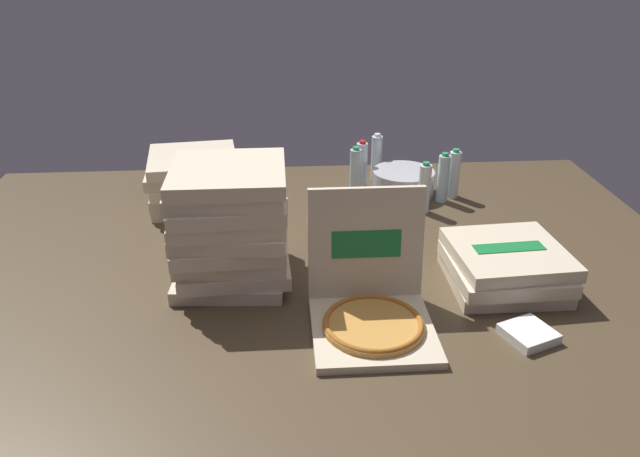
# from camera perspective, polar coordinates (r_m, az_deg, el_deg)

# --- Properties ---
(ground_plane) EXTENTS (3.20, 2.40, 0.02)m
(ground_plane) POSITION_cam_1_polar(r_m,az_deg,el_deg) (2.48, -1.22, -4.17)
(ground_plane) COLOR #4C3D28
(open_pizza_box) EXTENTS (0.41, 0.45, 0.43)m
(open_pizza_box) POSITION_cam_1_polar(r_m,az_deg,el_deg) (2.13, 4.66, -6.61)
(open_pizza_box) COLOR beige
(open_pizza_box) RESTS_ON ground_plane
(pizza_stack_left_far) EXTENTS (0.46, 0.46, 0.26)m
(pizza_stack_left_far) POSITION_cam_1_polar(r_m,az_deg,el_deg) (3.08, -11.36, 4.37)
(pizza_stack_left_far) COLOR beige
(pizza_stack_left_far) RESTS_ON ground_plane
(pizza_stack_center_far) EXTENTS (0.43, 0.44, 0.16)m
(pizza_stack_center_far) POSITION_cam_1_polar(r_m,az_deg,el_deg) (2.46, 16.54, -3.32)
(pizza_stack_center_far) COLOR beige
(pizza_stack_center_far) RESTS_ON ground_plane
(pizza_stack_left_mid) EXTENTS (0.44, 0.44, 0.46)m
(pizza_stack_left_mid) POSITION_cam_1_polar(r_m,az_deg,el_deg) (2.34, -8.19, 0.32)
(pizza_stack_left_mid) COLOR beige
(pizza_stack_left_mid) RESTS_ON ground_plane
(ice_bucket) EXTENTS (0.31, 0.31, 0.12)m
(ice_bucket) POSITION_cam_1_polar(r_m,az_deg,el_deg) (3.20, 7.59, 4.22)
(ice_bucket) COLOR #B7BABF
(ice_bucket) RESTS_ON ground_plane
(water_bottle_0) EXTENTS (0.06, 0.06, 0.25)m
(water_bottle_0) POSITION_cam_1_polar(r_m,az_deg,el_deg) (2.98, 9.50, 3.63)
(water_bottle_0) COLOR white
(water_bottle_0) RESTS_ON ground_plane
(water_bottle_1) EXTENTS (0.06, 0.06, 0.25)m
(water_bottle_1) POSITION_cam_1_polar(r_m,az_deg,el_deg) (3.25, 3.83, 5.81)
(water_bottle_1) COLOR white
(water_bottle_1) RESTS_ON ground_plane
(water_bottle_2) EXTENTS (0.06, 0.06, 0.25)m
(water_bottle_2) POSITION_cam_1_polar(r_m,az_deg,el_deg) (3.36, 5.18, 6.49)
(water_bottle_2) COLOR silver
(water_bottle_2) RESTS_ON ground_plane
(water_bottle_3) EXTENTS (0.06, 0.06, 0.25)m
(water_bottle_3) POSITION_cam_1_polar(r_m,az_deg,el_deg) (3.12, 11.17, 4.52)
(water_bottle_3) COLOR silver
(water_bottle_3) RESTS_ON ground_plane
(water_bottle_4) EXTENTS (0.06, 0.06, 0.25)m
(water_bottle_4) POSITION_cam_1_polar(r_m,az_deg,el_deg) (3.15, 3.25, 5.20)
(water_bottle_4) COLOR silver
(water_bottle_4) RESTS_ON ground_plane
(water_bottle_5) EXTENTS (0.06, 0.06, 0.25)m
(water_bottle_5) POSITION_cam_1_polar(r_m,az_deg,el_deg) (3.18, 12.12, 4.87)
(water_bottle_5) COLOR white
(water_bottle_5) RESTS_ON ground_plane
(napkin_pile) EXTENTS (0.19, 0.19, 0.03)m
(napkin_pile) POSITION_cam_1_polar(r_m,az_deg,el_deg) (2.20, 18.49, -9.11)
(napkin_pile) COLOR white
(napkin_pile) RESTS_ON ground_plane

